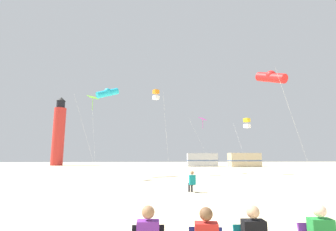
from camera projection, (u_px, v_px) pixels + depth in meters
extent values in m
plane|color=beige|center=(194.00, 231.00, 6.50)|extent=(200.00, 200.00, 0.00)
sphere|color=#9E704C|center=(148.00, 212.00, 3.82)|extent=(0.20, 0.20, 0.20)
sphere|color=brown|center=(206.00, 214.00, 3.70)|extent=(0.20, 0.20, 0.20)
sphere|color=#D8A87F|center=(253.00, 212.00, 3.85)|extent=(0.20, 0.20, 0.20)
sphere|color=beige|center=(319.00, 210.00, 3.94)|extent=(0.20, 0.20, 0.20)
cube|color=#147F84|center=(192.00, 180.00, 13.64)|extent=(0.37, 0.26, 0.52)
sphere|color=#9E704C|center=(192.00, 173.00, 13.70)|extent=(0.20, 0.20, 0.20)
cylinder|color=#2D2D38|center=(193.00, 184.00, 13.79)|extent=(0.18, 0.37, 0.13)
cylinder|color=#2D2D38|center=(192.00, 188.00, 13.90)|extent=(0.11, 0.11, 0.42)
cylinder|color=#2D2D38|center=(190.00, 184.00, 13.75)|extent=(0.18, 0.37, 0.13)
cylinder|color=#2D2D38|center=(189.00, 188.00, 13.87)|extent=(0.11, 0.11, 0.42)
cylinder|color=silver|center=(202.00, 145.00, 29.12)|extent=(2.98, 1.07, 6.70)
cube|color=#D826A5|center=(203.00, 119.00, 31.19)|extent=(1.22, 1.22, 0.40)
cylinder|color=#D826A5|center=(203.00, 124.00, 31.08)|extent=(0.04, 0.04, 1.10)
cylinder|color=silver|center=(242.00, 148.00, 28.51)|extent=(0.99, 2.05, 5.95)
cube|color=yellow|center=(247.00, 120.00, 29.64)|extent=(0.82, 0.82, 0.44)
cube|color=white|center=(247.00, 126.00, 29.52)|extent=(0.82, 0.82, 0.44)
cylinder|color=silver|center=(296.00, 127.00, 16.48)|extent=(3.01, 1.29, 7.80)
cylinder|color=red|center=(271.00, 78.00, 18.54)|extent=(1.62, 2.57, 1.48)
sphere|color=red|center=(271.00, 76.00, 18.56)|extent=(0.76, 0.76, 0.76)
cylinder|color=silver|center=(86.00, 136.00, 20.95)|extent=(2.52, 0.31, 7.36)
cube|color=#72D12D|center=(93.00, 97.00, 22.81)|extent=(1.22, 1.22, 0.40)
cylinder|color=#72D12D|center=(93.00, 104.00, 22.70)|extent=(0.04, 0.04, 1.10)
cylinder|color=silver|center=(94.00, 133.00, 25.28)|extent=(1.31, 2.29, 8.75)
cylinder|color=#1EB2D1|center=(108.00, 93.00, 26.75)|extent=(2.51, 1.84, 1.48)
sphere|color=#1EB2D1|center=(108.00, 92.00, 26.77)|extent=(0.76, 0.76, 0.76)
cylinder|color=silver|center=(166.00, 133.00, 28.13)|extent=(1.00, 2.37, 9.22)
cube|color=orange|center=(156.00, 92.00, 29.32)|extent=(0.82, 0.82, 0.44)
cube|color=white|center=(156.00, 98.00, 29.21)|extent=(0.82, 0.82, 0.44)
cylinder|color=red|center=(58.00, 136.00, 60.48)|extent=(2.80, 2.80, 14.00)
cylinder|color=black|center=(61.00, 105.00, 61.80)|extent=(2.00, 2.00, 1.80)
cone|color=black|center=(61.00, 99.00, 62.03)|extent=(2.20, 2.20, 1.00)
cube|color=#B7BABF|center=(202.00, 160.00, 53.31)|extent=(6.54, 2.72, 2.80)
cube|color=#4C608C|center=(202.00, 160.00, 53.29)|extent=(6.58, 2.76, 0.24)
cube|color=#C6B28C|center=(244.00, 160.00, 50.80)|extent=(6.49, 2.55, 2.80)
cube|color=#4C608C|center=(245.00, 161.00, 50.78)|extent=(6.53, 2.59, 0.24)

